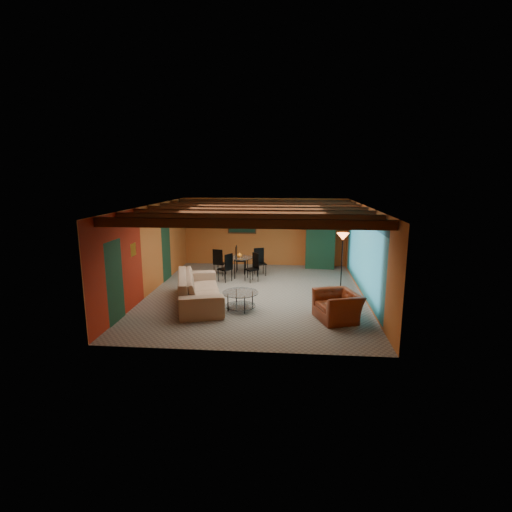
# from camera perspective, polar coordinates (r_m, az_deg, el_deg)

# --- Properties ---
(room) EXTENTS (6.52, 8.01, 2.71)m
(room) POSITION_cam_1_polar(r_m,az_deg,el_deg) (11.64, -0.04, 5.75)
(room) COLOR gray
(room) RESTS_ON ground
(sofa) EXTENTS (1.91, 3.15, 0.86)m
(sofa) POSITION_cam_1_polar(r_m,az_deg,el_deg) (11.17, -8.34, -4.75)
(sofa) COLOR #967860
(sofa) RESTS_ON ground
(armchair) EXTENTS (1.28, 1.37, 0.72)m
(armchair) POSITION_cam_1_polar(r_m,az_deg,el_deg) (10.05, 11.90, -7.20)
(armchair) COLOR maroon
(armchair) RESTS_ON ground
(coffee_table) EXTENTS (1.25, 1.25, 0.50)m
(coffee_table) POSITION_cam_1_polar(r_m,az_deg,el_deg) (10.59, -2.31, -6.58)
(coffee_table) COLOR silver
(coffee_table) RESTS_ON ground
(dining_table) EXTENTS (2.46, 2.46, 0.99)m
(dining_table) POSITION_cam_1_polar(r_m,az_deg,el_deg) (13.90, -2.43, -1.07)
(dining_table) COLOR silver
(dining_table) RESTS_ON ground
(armoire) EXTENTS (1.11, 0.60, 1.89)m
(armoire) POSITION_cam_1_polar(r_m,az_deg,el_deg) (15.40, 9.35, 1.75)
(armoire) COLOR brown
(armoire) RESTS_ON ground
(floor_lamp) EXTENTS (0.40, 0.40, 1.86)m
(floor_lamp) POSITION_cam_1_polar(r_m,az_deg,el_deg) (12.37, 12.47, -0.90)
(floor_lamp) COLOR black
(floor_lamp) RESTS_ON ground
(ceiling_fan) EXTENTS (1.50, 1.50, 0.44)m
(ceiling_fan) POSITION_cam_1_polar(r_m,az_deg,el_deg) (11.54, -0.09, 5.69)
(ceiling_fan) COLOR #472614
(ceiling_fan) RESTS_ON ceiling
(painting) EXTENTS (1.05, 0.03, 0.65)m
(painting) POSITION_cam_1_polar(r_m,az_deg,el_deg) (15.62, -2.07, 4.67)
(painting) COLOR black
(painting) RESTS_ON wall_back
(potted_plant) EXTENTS (0.53, 0.49, 0.47)m
(potted_plant) POSITION_cam_1_polar(r_m,az_deg,el_deg) (15.24, 9.50, 6.13)
(potted_plant) COLOR #26661E
(potted_plant) RESTS_ON armoire
(vase) EXTENTS (0.20, 0.20, 0.19)m
(vase) POSITION_cam_1_polar(r_m,az_deg,el_deg) (13.78, -2.45, 1.31)
(vase) COLOR orange
(vase) RESTS_ON dining_table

